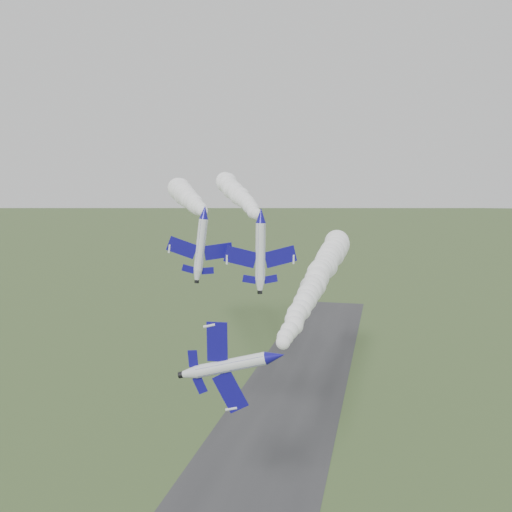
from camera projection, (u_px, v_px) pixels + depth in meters
The scene contains 7 objects.
runway at pixel (265, 451), 103.64m from camera, with size 24.00×260.00×0.04m, color #2E2D30.
jet_lead at pixel (275, 357), 65.12m from camera, with size 3.92×13.14×10.53m.
smoke_trail_jet_lead at pixel (319, 276), 102.73m from camera, with size 5.81×72.87×5.81m, color white, non-canonical shape.
jet_pair_left at pixel (204, 212), 87.30m from camera, with size 10.08×11.65×3.07m.
smoke_trail_jet_pair_left at pixel (187, 197), 125.21m from camera, with size 5.78×73.15×5.78m, color white, non-canonical shape.
jet_pair_right at pixel (261, 215), 85.40m from camera, with size 11.00×12.66×3.23m.
smoke_trail_jet_pair_right at pixel (236, 192), 123.23m from camera, with size 4.93×70.96×4.93m, color white, non-canonical shape.
Camera 1 is at (20.64, -65.83, 48.96)m, focal length 40.00 mm.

